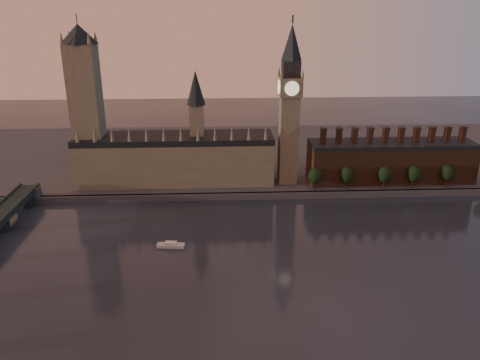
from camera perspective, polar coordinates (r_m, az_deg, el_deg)
The scene contains 12 objects.
ground at distance 221.24m, azimuth 7.18°, elevation -11.15°, with size 900.00×900.00×0.00m, color black.
north_bank at distance 382.62m, azimuth 2.79°, elevation 3.05°, with size 900.00×182.00×4.00m.
palace_of_westminster at distance 316.09m, azimuth -7.77°, elevation 2.90°, with size 130.00×30.30×74.00m.
victoria_tower at distance 317.28m, azimuth -18.27°, elevation 9.12°, with size 24.00×24.00×108.00m.
big_ben at distance 304.97m, azimuth 6.08°, elevation 9.17°, with size 15.00×15.00×107.00m.
chimney_block at distance 332.21m, azimuth 17.86°, elevation 2.26°, with size 110.00×25.00×37.00m.
embankment_tree_0 at distance 303.61m, azimuth 9.13°, elevation 0.48°, with size 8.60×8.60×14.88m.
embankment_tree_1 at distance 309.60m, azimuth 12.89°, elevation 0.61°, with size 8.60×8.60×14.88m.
embankment_tree_2 at distance 316.75m, azimuth 17.24°, elevation 0.64°, with size 8.60×8.60×14.88m.
embankment_tree_3 at distance 323.71m, azimuth 20.43°, elevation 0.68°, with size 8.60×8.60×14.88m.
embankment_tree_4 at distance 334.09m, azimuth 23.93°, elevation 0.79°, with size 8.60×8.60×14.88m.
river_boat at distance 243.23m, azimuth -8.43°, elevation -7.84°, with size 14.39×5.48×2.81m.
Camera 1 is at (-36.04, -185.93, 114.34)m, focal length 35.00 mm.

